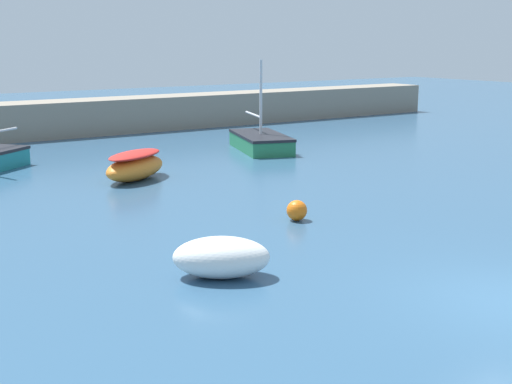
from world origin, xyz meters
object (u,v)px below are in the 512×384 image
sailboat_short_mast (261,142)px  rowboat_with_red_cover (135,165)px  dinghy_near_pier (221,257)px  mooring_buoy_orange (297,210)px

sailboat_short_mast → rowboat_with_red_cover: bearing=-48.8°
sailboat_short_mast → rowboat_with_red_cover: 8.18m
dinghy_near_pier → rowboat_with_red_cover: 11.20m
dinghy_near_pier → rowboat_with_red_cover: rowboat_with_red_cover is taller
sailboat_short_mast → mooring_buoy_orange: sailboat_short_mast is taller
dinghy_near_pier → mooring_buoy_orange: dinghy_near_pier is taller
rowboat_with_red_cover → mooring_buoy_orange: 7.96m
rowboat_with_red_cover → dinghy_near_pier: bearing=-139.1°
dinghy_near_pier → sailboat_short_mast: sailboat_short_mast is taller
dinghy_near_pier → sailboat_short_mast: bearing=86.4°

